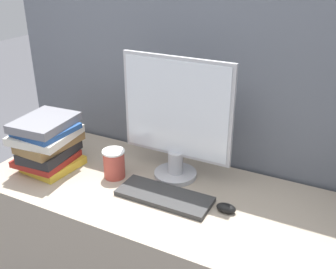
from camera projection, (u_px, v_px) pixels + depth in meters
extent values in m
cube|color=slate|center=(202.00, 142.00, 1.85)|extent=(1.99, 0.04, 1.62)
cube|color=tan|center=(168.00, 262.00, 1.75)|extent=(1.59, 0.63, 0.73)
cylinder|color=#B7B7BC|center=(175.00, 174.00, 1.70)|extent=(0.18, 0.18, 0.02)
cylinder|color=#B7B7BC|center=(176.00, 162.00, 1.68)|extent=(0.07, 0.07, 0.10)
cube|color=#B7B7BC|center=(177.00, 108.00, 1.58)|extent=(0.48, 0.02, 0.42)
cube|color=silver|center=(176.00, 109.00, 1.57)|extent=(0.45, 0.01, 0.39)
cube|color=#333333|center=(164.00, 196.00, 1.55)|extent=(0.38, 0.15, 0.02)
ellipsoid|color=black|center=(226.00, 208.00, 1.47)|extent=(0.08, 0.05, 0.03)
cylinder|color=#BF4C3F|center=(114.00, 165.00, 1.68)|extent=(0.09, 0.09, 0.12)
cylinder|color=white|center=(113.00, 152.00, 1.65)|extent=(0.10, 0.10, 0.01)
cube|color=gold|center=(53.00, 164.00, 1.77)|extent=(0.22, 0.24, 0.04)
cube|color=maroon|center=(47.00, 158.00, 1.75)|extent=(0.22, 0.24, 0.03)
cube|color=#262628|center=(50.00, 151.00, 1.74)|extent=(0.20, 0.26, 0.04)
cube|color=olive|center=(50.00, 142.00, 1.73)|extent=(0.18, 0.28, 0.04)
cube|color=silver|center=(45.00, 135.00, 1.71)|extent=(0.26, 0.28, 0.03)
cube|color=#264C8C|center=(46.00, 130.00, 1.69)|extent=(0.22, 0.24, 0.02)
cube|color=slate|center=(45.00, 122.00, 1.69)|extent=(0.22, 0.27, 0.04)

